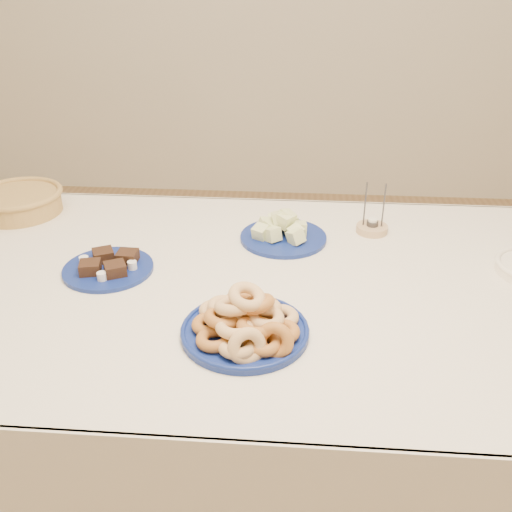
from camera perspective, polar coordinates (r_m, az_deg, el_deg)
name	(u,v)px	position (r m, az deg, el deg)	size (l,w,h in m)	color
ground	(257,481)	(1.97, 0.12, -21.62)	(5.00, 5.00, 0.00)	olive
dining_table	(257,315)	(1.54, 0.15, -5.91)	(1.71, 1.11, 0.75)	brown
donut_platter	(246,324)	(1.26, -1.02, -6.79)	(0.36, 0.36, 0.13)	navy
melon_plate	(283,232)	(1.69, 2.68, 2.45)	(0.31, 0.31, 0.09)	navy
brownie_plate	(108,267)	(1.57, -14.54, -1.03)	(0.26, 0.26, 0.04)	navy
wicker_basket	(18,201)	(2.01, -22.66, 5.10)	(0.36, 0.36, 0.08)	olive
candle_holder	(372,228)	(1.77, 11.52, 2.81)	(0.11, 0.11, 0.16)	tan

